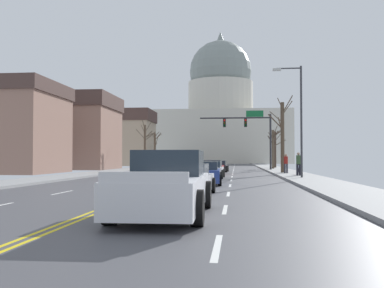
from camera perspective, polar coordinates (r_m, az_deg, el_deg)
name	(u,v)px	position (r m, az deg, el deg)	size (l,w,h in m)	color
ground	(184,177)	(31.62, -1.10, -4.43)	(20.00, 180.00, 0.20)	#48484D
signal_gantry	(250,128)	(48.27, 7.67, 2.16)	(7.91, 0.41, 6.53)	#28282D
street_lamp_right	(298,111)	(30.03, 13.77, 4.20)	(1.96, 0.24, 7.54)	#333338
capitol_building	(221,115)	(106.95, 3.79, 3.85)	(33.19, 19.74, 32.69)	beige
sedan_near_00	(218,167)	(43.95, 3.51, -2.99)	(2.04, 4.38, 1.15)	black
sedan_near_01	(212,168)	(37.33, 2.66, -3.17)	(2.15, 4.45, 1.23)	#B71414
sedan_near_02	(210,170)	(30.89, 2.44, -3.47)	(2.00, 4.38, 1.21)	silver
sedan_near_03	(203,174)	(23.86, 1.41, -3.92)	(2.21, 4.37, 1.25)	navy
sedan_near_04	(187,181)	(16.97, -0.63, -4.86)	(2.07, 4.39, 1.24)	silver
pickup_truck_near_05	(166,186)	(11.34, -3.47, -5.56)	(2.26, 5.64, 1.69)	silver
sedan_oncoming_00	(165,165)	(53.54, -3.58, -2.76)	(2.17, 4.68, 1.16)	silver
sedan_oncoming_01	(196,164)	(62.69, 0.59, -2.60)	(2.10, 4.53, 1.18)	black
flank_building_00	(74,132)	(56.30, -15.36, 1.56)	(10.38, 9.72, 9.26)	#8C6656
flank_building_01	(120,138)	(77.42, -9.46, 0.83)	(11.71, 8.70, 9.76)	tan
flank_building_02	(12,127)	(44.06, -22.68, 2.05)	(8.78, 9.04, 8.55)	#8C6656
bare_tree_00	(282,135)	(39.24, 11.84, 1.15)	(2.18, 2.23, 6.75)	#4C3D2D
bare_tree_01	(145,144)	(57.29, -6.20, 0.02)	(2.53, 2.67, 6.15)	brown
bare_tree_02	(275,148)	(57.86, 10.90, -0.50)	(2.12, 2.19, 5.04)	#423328
bare_tree_03	(155,148)	(68.18, -4.90, -0.56)	(1.50, 2.45, 5.40)	#4C3D2D
bare_tree_04	(273,148)	(52.21, 10.71, -0.49)	(2.14, 1.06, 5.09)	brown
pedestrian_00	(299,163)	(32.98, 13.89, -2.40)	(0.35, 0.34, 1.72)	black
pedestrian_01	(286,162)	(37.72, 12.29, -2.39)	(0.35, 0.34, 1.64)	#33333D
bicycle_parked	(299,170)	(34.66, 13.89, -3.37)	(0.12, 1.77, 0.85)	black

